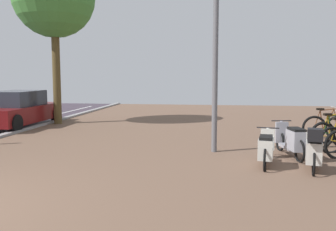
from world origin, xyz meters
name	(u,v)px	position (x,y,z in m)	size (l,w,h in m)	color
bicycle_rack_06	(333,134)	(7.56, 6.14, 0.36)	(1.35, 0.57, 1.02)	black
bicycle_rack_07	(334,132)	(7.80, 6.83, 0.33)	(1.27, 0.48, 0.92)	black
bicycle_rack_08	(326,127)	(7.75, 7.52, 0.36)	(1.45, 0.48, 1.03)	black
scooter_near	(313,150)	(6.42, 3.49, 0.43)	(0.67, 1.68, 0.96)	black
scooter_mid	(266,148)	(5.51, 3.80, 0.37)	(0.61, 1.77, 0.76)	black
scooter_far	(292,141)	(6.22, 4.69, 0.40)	(0.64, 1.80, 0.83)	black
parked_car_far	(17,110)	(-3.27, 8.86, 0.63)	(1.87, 4.11, 1.36)	maroon
lamp_post	(216,30)	(4.37, 5.08, 3.07)	(0.20, 0.52, 5.51)	slate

